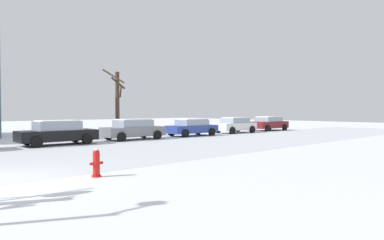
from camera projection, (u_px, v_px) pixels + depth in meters
The scene contains 8 objects.
ground_plane at pixel (2, 180), 10.63m from camera, with size 120.00×120.00×0.00m, color white.
fire_hydrant at pixel (96, 162), 11.07m from camera, with size 0.44×0.30×0.92m.
parked_car_black at pixel (57, 132), 21.26m from camera, with size 4.64×2.27×1.51m.
parked_car_gray at pixel (133, 129), 25.02m from camera, with size 4.57×2.22×1.49m.
parked_car_blue at pixel (192, 127), 28.54m from camera, with size 4.46×2.12×1.42m.
parked_car_white at pixel (235, 125), 32.29m from camera, with size 4.25×2.16×1.45m.
parked_car_maroon at pixel (269, 123), 36.10m from camera, with size 4.49×2.28×1.47m.
tree_far_left at pixel (117, 101), 28.05m from camera, with size 1.71×1.51×5.37m.
Camera 1 is at (-2.90, -11.72, 2.14)m, focal length 32.54 mm.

